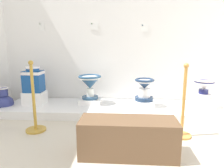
% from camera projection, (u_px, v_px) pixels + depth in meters
% --- Properties ---
extents(wall_back, '(4.43, 0.06, 3.28)m').
position_uv_depth(wall_back, '(117.00, 18.00, 3.60)').
color(wall_back, white).
rests_on(wall_back, ground_plane).
extents(display_platform, '(3.79, 0.86, 0.13)m').
position_uv_depth(display_platform, '(116.00, 109.00, 3.44)').
color(display_platform, white).
rests_on(display_platform, ground_plane).
extents(plinth_block_central_ornate, '(0.36, 0.28, 0.23)m').
position_uv_depth(plinth_block_central_ornate, '(35.00, 98.00, 3.47)').
color(plinth_block_central_ornate, white).
rests_on(plinth_block_central_ornate, display_platform).
extents(antique_toilet_central_ornate, '(0.31, 0.26, 0.44)m').
position_uv_depth(antique_toilet_central_ornate, '(33.00, 79.00, 3.41)').
color(antique_toilet_central_ornate, '#17488E').
rests_on(antique_toilet_central_ornate, plinth_block_central_ornate).
extents(plinth_block_leftmost, '(0.39, 0.29, 0.09)m').
position_uv_depth(plinth_block_leftmost, '(90.00, 101.00, 3.53)').
color(plinth_block_leftmost, white).
rests_on(plinth_block_leftmost, display_platform).
extents(antique_toilet_leftmost, '(0.40, 0.40, 0.42)m').
position_uv_depth(antique_toilet_leftmost, '(90.00, 83.00, 3.47)').
color(antique_toilet_leftmost, '#2B5073').
rests_on(antique_toilet_leftmost, plinth_block_leftmost).
extents(plinth_block_slender_white, '(0.32, 0.33, 0.11)m').
position_uv_depth(plinth_block_slender_white, '(144.00, 103.00, 3.38)').
color(plinth_block_slender_white, white).
rests_on(plinth_block_slender_white, display_platform).
extents(antique_toilet_slender_white, '(0.32, 0.32, 0.37)m').
position_uv_depth(antique_toilet_slender_white, '(144.00, 87.00, 3.32)').
color(antique_toilet_slender_white, navy).
rests_on(antique_toilet_slender_white, plinth_block_slender_white).
extents(plinth_block_pale_glazed, '(0.34, 0.31, 0.18)m').
position_uv_depth(plinth_block_pale_glazed, '(202.00, 103.00, 3.28)').
color(plinth_block_pale_glazed, white).
rests_on(plinth_block_pale_glazed, display_platform).
extents(antique_toilet_pale_glazed, '(0.33, 0.33, 0.31)m').
position_uv_depth(antique_toilet_pale_glazed, '(204.00, 85.00, 3.22)').
color(antique_toilet_pale_glazed, white).
rests_on(antique_toilet_pale_glazed, plinth_block_pale_glazed).
extents(info_placard_first, '(0.09, 0.01, 0.16)m').
position_uv_depth(info_placard_first, '(42.00, 26.00, 3.69)').
color(info_placard_first, white).
extents(info_placard_second, '(0.14, 0.01, 0.13)m').
position_uv_depth(info_placard_second, '(94.00, 26.00, 3.62)').
color(info_placard_second, white).
extents(info_placard_third, '(0.12, 0.01, 0.14)m').
position_uv_depth(info_placard_third, '(144.00, 28.00, 3.57)').
color(info_placard_third, white).
extents(decorative_vase_spare, '(0.29, 0.29, 0.44)m').
position_uv_depth(decorative_vase_spare, '(5.00, 102.00, 3.44)').
color(decorative_vase_spare, white).
rests_on(decorative_vase_spare, ground_plane).
extents(stanchion_post_near_left, '(0.27, 0.27, 0.96)m').
position_uv_depth(stanchion_post_near_left, '(35.00, 112.00, 2.69)').
color(stanchion_post_near_left, '#B98E33').
rests_on(stanchion_post_near_left, ground_plane).
extents(stanchion_post_near_right, '(0.25, 0.25, 0.94)m').
position_uv_depth(stanchion_post_near_right, '(183.00, 115.00, 2.52)').
color(stanchion_post_near_right, gold).
rests_on(stanchion_post_near_right, ground_plane).
extents(museum_bench, '(1.01, 0.36, 0.40)m').
position_uv_depth(museum_bench, '(128.00, 137.00, 2.10)').
color(museum_bench, brown).
rests_on(museum_bench, ground_plane).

